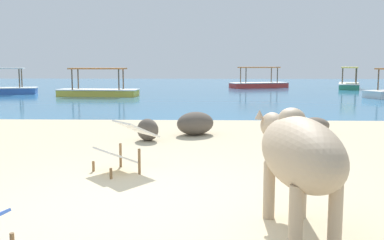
% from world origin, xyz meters
% --- Properties ---
extents(sand_beach, '(18.00, 14.00, 0.04)m').
position_xyz_m(sand_beach, '(0.00, 0.00, 0.02)').
color(sand_beach, beige).
rests_on(sand_beach, ground).
extents(water_surface, '(60.00, 36.00, 0.03)m').
position_xyz_m(water_surface, '(0.00, 22.00, 0.00)').
color(water_surface, teal).
rests_on(water_surface, ground).
extents(cow, '(0.71, 1.90, 1.06)m').
position_xyz_m(cow, '(1.46, -0.65, 0.74)').
color(cow, tan).
rests_on(cow, sand_beach).
extents(deck_chair_far, '(0.93, 0.89, 0.68)m').
position_xyz_m(deck_chair_far, '(-0.40, 1.48, 0.42)').
color(deck_chair_far, brown).
rests_on(deck_chair_far, sand_beach).
extents(shore_rock_large, '(0.58, 0.64, 0.42)m').
position_xyz_m(shore_rock_large, '(-0.43, 3.88, 0.25)').
color(shore_rock_large, brown).
rests_on(shore_rock_large, sand_beach).
extents(shore_rock_medium, '(0.78, 0.74, 0.33)m').
position_xyz_m(shore_rock_medium, '(2.96, 4.96, 0.20)').
color(shore_rock_medium, '#6B5B4C').
rests_on(shore_rock_medium, sand_beach).
extents(shore_rock_small, '(1.05, 1.07, 0.47)m').
position_xyz_m(shore_rock_small, '(0.46, 4.63, 0.27)').
color(shore_rock_small, brown).
rests_on(shore_rock_small, sand_beach).
extents(boat_red, '(3.84, 2.38, 1.29)m').
position_xyz_m(boat_red, '(3.94, 23.46, 0.29)').
color(boat_red, '#C63833').
rests_on(boat_red, water_surface).
extents(boat_yellow, '(3.74, 1.41, 1.29)m').
position_xyz_m(boat_yellow, '(-4.29, 15.81, 0.29)').
color(boat_yellow, gold).
rests_on(boat_yellow, water_surface).
extents(boat_green, '(2.19, 3.85, 1.29)m').
position_xyz_m(boat_green, '(9.26, 22.67, 0.29)').
color(boat_green, '#338E66').
rests_on(boat_green, water_surface).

